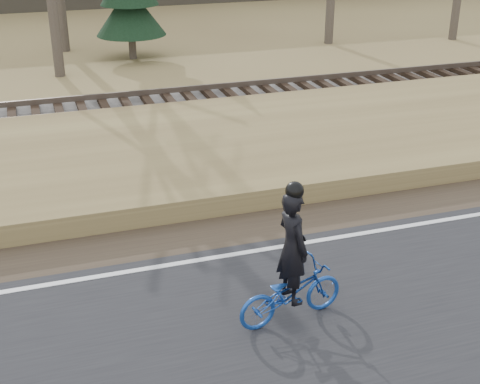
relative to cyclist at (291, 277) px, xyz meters
name	(u,v)px	position (x,y,z in m)	size (l,w,h in m)	color
ground	(424,232)	(3.48, 1.87, -0.77)	(120.00, 120.00, 0.00)	olive
edge_line	(419,224)	(3.48, 2.07, -0.71)	(120.00, 0.12, 0.01)	silver
shoulder	(392,205)	(3.48, 3.07, -0.75)	(120.00, 1.60, 0.04)	#473A2B
embankment	(329,147)	(3.48, 6.07, -0.55)	(120.00, 5.00, 0.44)	olive
ballast	(273,103)	(3.48, 9.87, -0.55)	(120.00, 3.00, 0.45)	slate
railroad	(273,93)	(3.48, 9.87, -0.24)	(120.00, 2.40, 0.29)	black
cyclist	(291,277)	(0.00, 0.00, 0.00)	(1.76, 0.85, 2.21)	navy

